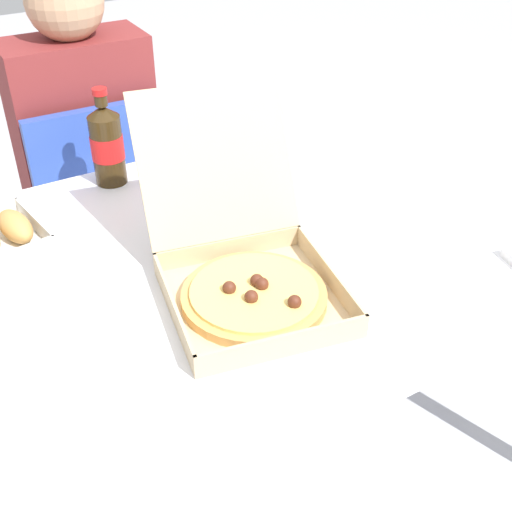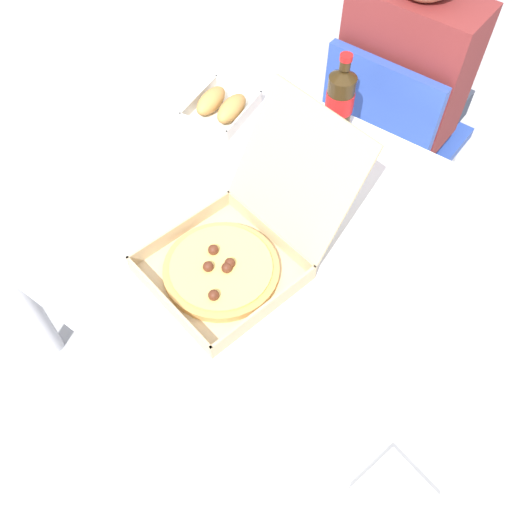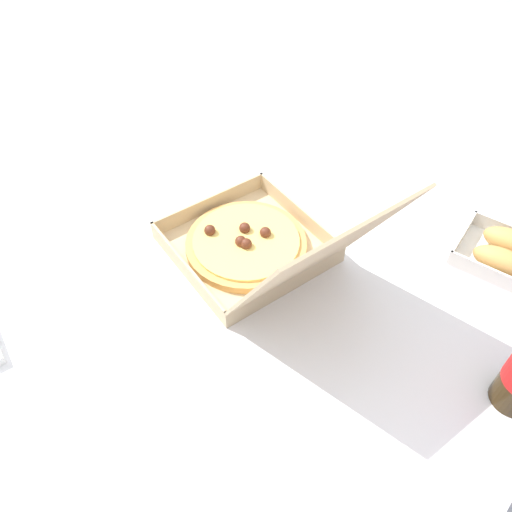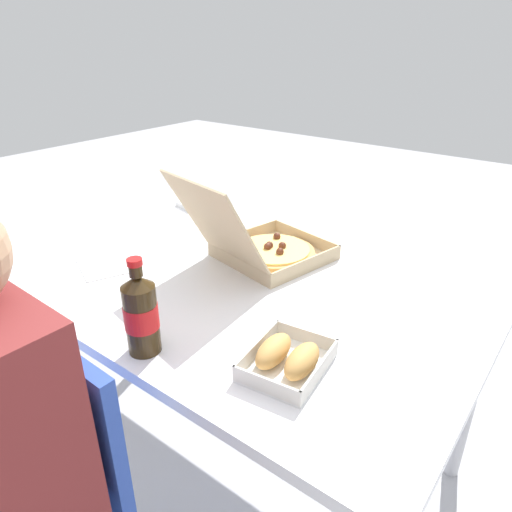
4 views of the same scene
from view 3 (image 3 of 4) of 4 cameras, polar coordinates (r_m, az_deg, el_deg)
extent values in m
plane|color=#B2B2B7|center=(1.58, 2.19, -22.12)|extent=(10.00, 10.00, 0.00)
cube|color=white|center=(0.95, 3.39, -7.14)|extent=(1.49, 0.91, 0.03)
cylinder|color=#B7B7BC|center=(1.75, 7.58, 6.41)|extent=(0.05, 0.05, 0.69)
cube|color=tan|center=(1.04, -1.14, 0.93)|extent=(0.34, 0.34, 0.01)
cube|color=tan|center=(1.12, -5.36, 6.07)|extent=(0.29, 0.06, 0.04)
cube|color=tan|center=(1.09, 5.03, 4.92)|extent=(0.06, 0.29, 0.04)
cube|color=tan|center=(0.98, -8.03, -1.68)|extent=(0.06, 0.29, 0.04)
cube|color=tan|center=(0.95, 3.75, -3.20)|extent=(0.29, 0.06, 0.04)
cube|color=tan|center=(0.81, 7.53, 0.10)|extent=(0.32, 0.20, 0.26)
cylinder|color=tan|center=(1.04, -1.15, 1.38)|extent=(0.26, 0.26, 0.02)
cylinder|color=#EAC666|center=(1.03, -1.16, 1.85)|extent=(0.22, 0.22, 0.01)
sphere|color=#562819|center=(1.01, -1.79, 1.71)|extent=(0.02, 0.02, 0.02)
sphere|color=#562819|center=(1.03, 1.09, 2.75)|extent=(0.02, 0.02, 0.02)
sphere|color=#562819|center=(1.01, -1.15, 1.42)|extent=(0.02, 0.02, 0.02)
sphere|color=#562819|center=(1.04, -5.38, 2.99)|extent=(0.02, 0.02, 0.02)
sphere|color=#562819|center=(1.04, -1.33, 3.27)|extent=(0.02, 0.02, 0.02)
cube|color=white|center=(1.14, 26.71, -0.59)|extent=(0.17, 0.21, 0.00)
cube|color=silver|center=(1.13, 22.80, 2.09)|extent=(0.15, 0.02, 0.03)
cube|color=silver|center=(1.07, 26.02, -2.23)|extent=(0.03, 0.19, 0.03)
ellipsoid|color=tan|center=(1.10, 26.74, -0.64)|extent=(0.07, 0.13, 0.05)
camera|label=1|loc=(1.60, -13.97, 45.03)|focal=45.78mm
camera|label=2|loc=(1.04, -67.20, 42.28)|focal=38.92mm
camera|label=4|loc=(1.40, 70.18, 13.01)|focal=32.69mm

